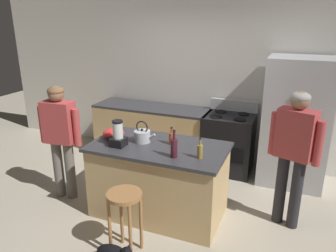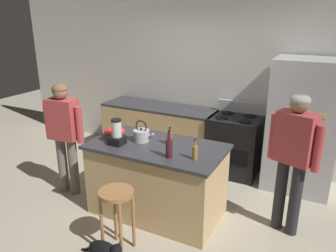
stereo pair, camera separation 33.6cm
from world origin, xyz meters
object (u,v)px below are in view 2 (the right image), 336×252
at_px(bottle_cooking_sauce, 170,138).
at_px(tea_kettle, 141,135).
at_px(bottle_vinegar, 195,152).
at_px(kitchen_island, 157,179).
at_px(person_by_island_left, 64,129).
at_px(refrigerator, 303,126).
at_px(mixing_bowl, 114,132).
at_px(bottle_wine, 169,147).
at_px(bar_stool, 117,205).
at_px(stove_range, 234,145).
at_px(person_by_sink_right, 293,152).
at_px(blender_appliance, 117,134).
at_px(cat, 105,251).

height_order(bottle_cooking_sauce, tea_kettle, tea_kettle).
bearing_deg(bottle_vinegar, kitchen_island, 163.70).
bearing_deg(bottle_vinegar, person_by_island_left, 178.64).
bearing_deg(refrigerator, mixing_bowl, -145.02).
height_order(person_by_island_left, mixing_bowl, person_by_island_left).
xyz_separation_m(bottle_cooking_sauce, tea_kettle, (-0.36, -0.06, 0.00)).
height_order(person_by_island_left, bottle_wine, person_by_island_left).
bearing_deg(bottle_cooking_sauce, refrigerator, 45.92).
distance_m(person_by_island_left, bottle_wine, 1.65).
relative_size(person_by_island_left, bottle_vinegar, 6.58).
relative_size(bottle_cooking_sauce, mixing_bowl, 0.80).
relative_size(bar_stool, mixing_bowl, 2.63).
bearing_deg(mixing_bowl, tea_kettle, 1.89).
bearing_deg(bar_stool, mixing_bowl, 125.98).
bearing_deg(bottle_vinegar, bottle_cooking_sauce, 148.67).
distance_m(stove_range, person_by_island_left, 2.54).
bearing_deg(mixing_bowl, refrigerator, 34.98).
relative_size(person_by_sink_right, blender_appliance, 5.18).
height_order(kitchen_island, tea_kettle, tea_kettle).
xyz_separation_m(cat, bottle_cooking_sauce, (0.18, 1.10, 0.89)).
bearing_deg(mixing_bowl, blender_appliance, -48.00).
height_order(bar_stool, bottle_cooking_sauce, bottle_cooking_sauce).
xyz_separation_m(person_by_island_left, bottle_cooking_sauce, (1.47, 0.22, 0.06)).
relative_size(refrigerator, person_by_sink_right, 1.14).
bearing_deg(person_by_sink_right, bottle_wine, -153.58).
distance_m(person_by_sink_right, cat, 2.24).
relative_size(bar_stool, bottle_cooking_sauce, 3.30).
xyz_separation_m(cat, tea_kettle, (-0.17, 1.04, 0.89)).
bearing_deg(tea_kettle, blender_appliance, -132.17).
bearing_deg(cat, mixing_bowl, 118.97).
height_order(person_by_island_left, bottle_cooking_sauce, person_by_island_left).
bearing_deg(blender_appliance, person_by_sink_right, 15.70).
height_order(kitchen_island, bottle_vinegar, bottle_vinegar).
xyz_separation_m(stove_range, bottle_vinegar, (0.03, -1.69, 0.53)).
distance_m(kitchen_island, bottle_vinegar, 0.80).
relative_size(refrigerator, bottle_wine, 5.87).
height_order(bottle_vinegar, tea_kettle, tea_kettle).
xyz_separation_m(stove_range, cat, (-0.59, -2.53, -0.36)).
xyz_separation_m(kitchen_island, mixing_bowl, (-0.63, 0.02, 0.52)).
bearing_deg(cat, person_by_sink_right, 41.21).
relative_size(stove_range, cat, 2.11).
xyz_separation_m(stove_range, mixing_bowl, (-1.16, -1.50, 0.51)).
bearing_deg(bar_stool, tea_kettle, 104.01).
bearing_deg(kitchen_island, person_by_sink_right, 13.34).
height_order(stove_range, person_by_sink_right, person_by_sink_right).
bearing_deg(refrigerator, blender_appliance, -138.64).
bearing_deg(person_by_sink_right, mixing_bowl, -171.15).
height_order(person_by_sink_right, tea_kettle, person_by_sink_right).
xyz_separation_m(kitchen_island, bottle_cooking_sauce, (0.13, 0.10, 0.53)).
bearing_deg(mixing_bowl, person_by_sink_right, 8.85).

